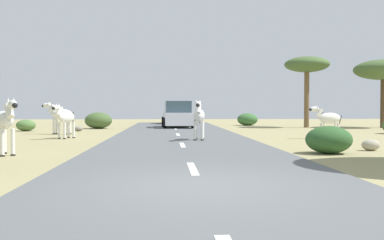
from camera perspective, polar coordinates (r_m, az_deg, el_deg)
The scene contains 18 objects.
ground_plane at distance 7.62m, azimuth 1.19°, elevation -8.67°, with size 90.00×90.00×0.00m, color #998E60.
road at distance 7.62m, azimuth 0.99°, elevation -8.49°, with size 6.00×64.00×0.05m, color #56595B.
lane_markings at distance 6.63m, azimuth 1.64°, elevation -9.76°, with size 0.16×56.00×0.01m.
zebra_0 at distance 17.97m, azimuth 0.90°, elevation 0.51°, with size 0.58×1.72×1.62m.
zebra_1 at distance 13.66m, azimuth -22.94°, elevation -0.14°, with size 1.23×1.50×1.63m.
zebra_2 at distance 23.60m, azimuth -16.57°, elevation 0.64°, with size 1.73×0.75×1.67m.
zebra_3 at distance 20.18m, azimuth -15.94°, elevation 0.28°, with size 0.84×1.55×1.54m.
zebra_4 at distance 20.36m, azimuth 17.03°, elevation 0.17°, with size 1.56×0.55×1.47m.
car_0 at distance 36.76m, azimuth -2.08°, elevation 0.80°, with size 2.14×4.40×1.74m.
car_1 at distance 29.50m, azimuth -1.86°, elevation 0.60°, with size 2.16×4.41×1.74m.
tree_0 at distance 32.68m, azimuth 23.33°, elevation 5.88°, with size 3.88×3.88×4.59m.
tree_5 at distance 31.51m, azimuth 14.52°, elevation 6.73°, with size 3.04×3.04×4.84m.
bush_0 at distance 33.93m, azimuth 7.13°, elevation 0.08°, with size 1.56×1.41×0.94m, color #386633.
bush_1 at distance 27.52m, azimuth -20.53°, elevation -0.64°, with size 1.11×1.00×0.66m, color #4C7038.
bush_2 at distance 29.37m, azimuth -11.92°, elevation -0.07°, with size 1.75×1.58×1.05m, color #425B2D.
bush_4 at distance 13.73m, azimuth 17.14°, elevation -2.43°, with size 1.37×1.23×0.82m, color #2D5628.
rock_0 at distance 26.50m, azimuth -14.37°, elevation -1.09°, with size 0.52×0.42×0.28m, color gray.
rock_3 at distance 15.12m, azimuth 21.94°, elevation -3.00°, with size 0.58×0.41×0.36m, color #A89E8C.
Camera 1 is at (-0.59, -7.48, 1.36)m, focal length 41.58 mm.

